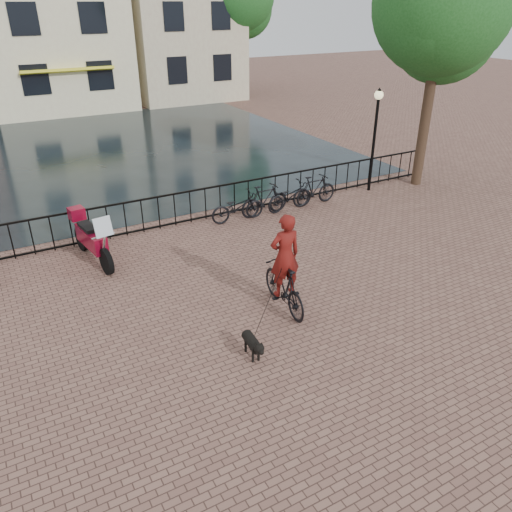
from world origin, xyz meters
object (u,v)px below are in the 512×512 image
lamp_post (376,123)px  motorcycle (91,234)px  cyclist (285,269)px  dog (252,345)px

lamp_post → motorcycle: (-9.89, -0.77, -1.59)m
lamp_post → motorcycle: 10.05m
motorcycle → lamp_post: bearing=-4.2°
cyclist → lamp_post: bearing=-138.3°
cyclist → motorcycle: bearing=-48.9°
lamp_post → cyclist: (-6.76, -5.05, -1.39)m
lamp_post → motorcycle: bearing=-175.6°
dog → motorcycle: 5.71m
cyclist → dog: 1.96m
lamp_post → motorcycle: lamp_post is taller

